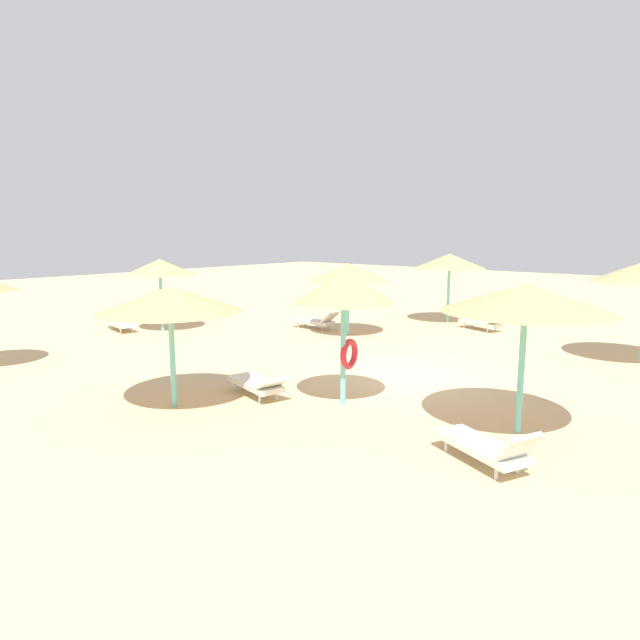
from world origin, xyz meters
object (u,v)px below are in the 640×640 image
at_px(parasol_3, 160,267).
at_px(lounger_4, 483,322).
at_px(parasol_4, 450,261).
at_px(bench_1, 140,315).
at_px(parasol_7, 170,300).
at_px(lounger_3, 119,322).
at_px(bench_0, 186,306).
at_px(lounger_0, 316,321).
at_px(lounger_2, 258,384).
at_px(lounger_1, 487,447).
at_px(parasol_2, 344,290).
at_px(parasol_1, 526,298).
at_px(parasol_0, 348,272).

xyz_separation_m(parasol_3, lounger_4, (8.18, -9.45, -2.16)).
bearing_deg(parasol_4, bench_1, 131.08).
height_order(parasol_7, lounger_3, parasol_7).
height_order(parasol_4, bench_0, parasol_4).
bearing_deg(lounger_0, lounger_2, -147.82).
height_order(lounger_1, bench_0, lounger_1).
bearing_deg(parasol_2, parasol_3, 76.85).
xyz_separation_m(parasol_3, bench_0, (3.26, 3.01, -2.13)).
bearing_deg(lounger_0, parasol_4, -33.48).
distance_m(parasol_2, lounger_0, 9.71).
distance_m(parasol_2, parasol_4, 12.07).
distance_m(lounger_2, bench_1, 12.05).
xyz_separation_m(parasol_2, parasol_4, (11.58, 3.41, 0.03)).
height_order(parasol_4, lounger_0, parasol_4).
height_order(lounger_1, bench_1, lounger_1).
bearing_deg(lounger_2, parasol_2, -64.99).
xyz_separation_m(parasol_1, parasol_4, (10.78, 7.05, 0.00)).
bearing_deg(lounger_2, lounger_3, 77.21).
height_order(parasol_2, lounger_0, parasol_2).
height_order(parasol_1, lounger_1, parasol_1).
relative_size(lounger_1, lounger_2, 0.97).
height_order(lounger_0, lounger_1, lounger_1).
xyz_separation_m(lounger_0, lounger_4, (4.00, -5.15, -0.01)).
xyz_separation_m(parasol_3, lounger_3, (-1.04, 1.36, -2.17)).
bearing_deg(parasol_0, bench_1, 113.00).
xyz_separation_m(parasol_0, bench_0, (-0.73, 9.03, -2.00)).
bearing_deg(bench_0, lounger_1, -111.07).
bearing_deg(lounger_1, parasol_3, 76.39).
height_order(parasol_0, lounger_1, parasol_0).
height_order(parasol_3, bench_0, parasol_3).
bearing_deg(lounger_3, parasol_3, -52.70).
xyz_separation_m(parasol_4, lounger_3, (-10.07, 8.88, -2.29)).
height_order(lounger_3, bench_0, lounger_3).
height_order(parasol_0, parasol_2, parasol_2).
bearing_deg(bench_0, parasol_0, -85.37).
xyz_separation_m(lounger_0, lounger_1, (-7.74, -10.40, 0.01)).
bearing_deg(parasol_2, lounger_1, -104.95).
xyz_separation_m(parasol_1, bench_0, (5.01, 17.56, -2.25)).
xyz_separation_m(parasol_0, bench_1, (-3.55, 8.36, -2.00)).
bearing_deg(lounger_4, bench_0, 111.53).
bearing_deg(lounger_3, parasol_0, -55.75).
bearing_deg(lounger_0, bench_0, 97.16).
distance_m(parasol_4, parasol_7, 14.17).
height_order(parasol_7, lounger_0, parasol_7).
distance_m(parasol_2, bench_1, 13.77).
xyz_separation_m(parasol_0, parasol_1, (-5.75, -8.53, 0.25)).
distance_m(parasol_0, bench_1, 9.30).
bearing_deg(parasol_3, bench_1, 79.20).
xyz_separation_m(lounger_1, lounger_4, (11.74, 5.25, -0.01)).
relative_size(lounger_1, lounger_3, 0.97).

